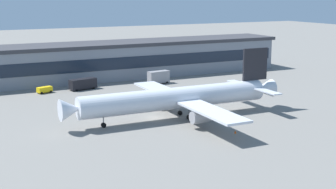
{
  "coord_description": "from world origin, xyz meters",
  "views": [
    {
      "loc": [
        -45.77,
        -98.13,
        28.9
      ],
      "look_at": [
        4.26,
        1.32,
        5.0
      ],
      "focal_mm": 50.52,
      "sensor_mm": 36.0,
      "label": 1
    }
  ],
  "objects_px": {
    "airliner": "(179,98)",
    "catering_truck": "(158,77)",
    "traffic_cone_0": "(229,121)",
    "follow_me_car": "(44,89)",
    "fuel_truck": "(83,83)",
    "traffic_cone_1": "(235,132)"
  },
  "relations": [
    {
      "from": "traffic_cone_0",
      "to": "traffic_cone_1",
      "type": "xyz_separation_m",
      "value": [
        -3.34,
        -7.44,
        -0.02
      ]
    },
    {
      "from": "traffic_cone_0",
      "to": "catering_truck",
      "type": "bearing_deg",
      "value": 82.97
    },
    {
      "from": "fuel_truck",
      "to": "traffic_cone_1",
      "type": "height_order",
      "value": "fuel_truck"
    },
    {
      "from": "fuel_truck",
      "to": "catering_truck",
      "type": "bearing_deg",
      "value": -4.17
    },
    {
      "from": "fuel_truck",
      "to": "traffic_cone_1",
      "type": "distance_m",
      "value": 61.37
    },
    {
      "from": "follow_me_car",
      "to": "airliner",
      "type": "bearing_deg",
      "value": -62.7
    },
    {
      "from": "airliner",
      "to": "traffic_cone_0",
      "type": "distance_m",
      "value": 12.87
    },
    {
      "from": "airliner",
      "to": "traffic_cone_0",
      "type": "height_order",
      "value": "airliner"
    },
    {
      "from": "traffic_cone_0",
      "to": "follow_me_car",
      "type": "bearing_deg",
      "value": 120.17
    },
    {
      "from": "traffic_cone_1",
      "to": "airliner",
      "type": "bearing_deg",
      "value": 105.92
    },
    {
      "from": "airliner",
      "to": "catering_truck",
      "type": "distance_m",
      "value": 43.74
    },
    {
      "from": "catering_truck",
      "to": "traffic_cone_0",
      "type": "relative_size",
      "value": 10.95
    },
    {
      "from": "catering_truck",
      "to": "traffic_cone_0",
      "type": "xyz_separation_m",
      "value": [
        -6.2,
        -50.26,
        -1.95
      ]
    },
    {
      "from": "traffic_cone_0",
      "to": "traffic_cone_1",
      "type": "distance_m",
      "value": 8.15
    },
    {
      "from": "airliner",
      "to": "catering_truck",
      "type": "relative_size",
      "value": 7.36
    },
    {
      "from": "follow_me_car",
      "to": "catering_truck",
      "type": "bearing_deg",
      "value": -2.79
    },
    {
      "from": "airliner",
      "to": "traffic_cone_1",
      "type": "relative_size",
      "value": 85.62
    },
    {
      "from": "follow_me_car",
      "to": "traffic_cone_0",
      "type": "height_order",
      "value": "follow_me_car"
    },
    {
      "from": "traffic_cone_0",
      "to": "traffic_cone_1",
      "type": "height_order",
      "value": "traffic_cone_0"
    },
    {
      "from": "fuel_truck",
      "to": "catering_truck",
      "type": "relative_size",
      "value": 1.18
    },
    {
      "from": "follow_me_car",
      "to": "catering_truck",
      "type": "xyz_separation_m",
      "value": [
        36.44,
        -1.77,
        1.2
      ]
    },
    {
      "from": "airliner",
      "to": "traffic_cone_1",
      "type": "distance_m",
      "value": 17.68
    }
  ]
}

